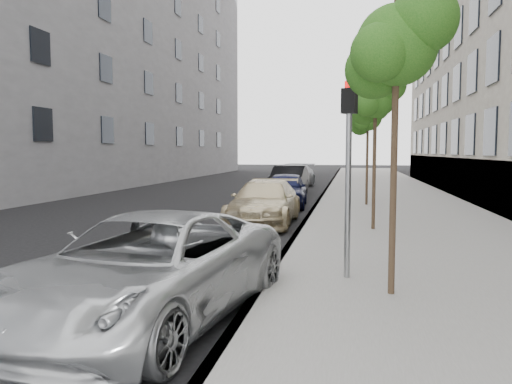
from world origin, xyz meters
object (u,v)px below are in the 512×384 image
(tree_far, at_px, (369,117))
(suv, at_px, (265,202))
(tree_mid, at_px, (377,98))
(sedan_rear, at_px, (293,176))
(sedan_blue, at_px, (285,189))
(sedan_black, at_px, (289,180))
(signal_pole, at_px, (349,157))
(minivan, at_px, (149,268))
(tree_near, at_px, (398,46))

(tree_far, bearing_deg, suv, -122.21)
(tree_mid, xyz_separation_m, sedan_rear, (-4.31, 17.38, -3.00))
(sedan_blue, distance_m, sedan_black, 5.51)
(signal_pole, bearing_deg, sedan_black, 118.76)
(signal_pole, distance_m, minivan, 3.81)
(signal_pole, distance_m, suv, 7.48)
(minivan, relative_size, suv, 1.09)
(signal_pole, relative_size, sedan_rear, 0.63)
(sedan_black, bearing_deg, tree_far, -52.51)
(tree_far, xyz_separation_m, suv, (-3.33, -5.28, -2.98))
(tree_far, xyz_separation_m, sedan_blue, (-3.33, -0.19, -2.96))
(sedan_black, bearing_deg, sedan_rear, 96.04)
(tree_near, distance_m, minivan, 4.78)
(minivan, bearing_deg, sedan_black, 100.40)
(tree_near, relative_size, sedan_rear, 0.85)
(sedan_blue, relative_size, sedan_rear, 0.80)
(signal_pole, bearing_deg, tree_near, -33.07)
(tree_far, bearing_deg, sedan_blue, -176.76)
(tree_mid, relative_size, sedan_black, 0.93)
(tree_near, relative_size, tree_mid, 1.02)
(tree_far, distance_m, sedan_rear, 12.06)
(tree_mid, xyz_separation_m, suv, (-3.33, 1.22, -3.08))
(sedan_black, bearing_deg, tree_mid, -70.49)
(suv, distance_m, sedan_black, 10.59)
(tree_far, bearing_deg, tree_mid, -90.00)
(sedan_blue, bearing_deg, tree_near, -78.78)
(signal_pole, xyz_separation_m, sedan_rear, (-3.61, 23.00, -1.45))
(signal_pole, relative_size, suv, 0.70)
(tree_far, bearing_deg, minivan, -102.97)
(tree_far, relative_size, sedan_black, 0.91)
(minivan, bearing_deg, sedan_blue, 98.86)
(tree_mid, height_order, signal_pole, tree_mid)
(sedan_blue, bearing_deg, sedan_rear, 91.75)
(sedan_rear, bearing_deg, sedan_blue, -77.14)
(sedan_rear, bearing_deg, minivan, -80.00)
(minivan, height_order, sedan_black, sedan_black)
(sedan_blue, bearing_deg, minivan, -93.33)
(suv, xyz_separation_m, sedan_black, (-0.53, 10.57, 0.08))
(sedan_rear, bearing_deg, suv, -78.74)
(tree_near, bearing_deg, sedan_rear, 100.24)
(tree_near, distance_m, sedan_rear, 24.46)
(minivan, bearing_deg, tree_mid, 76.14)
(tree_near, xyz_separation_m, signal_pole, (-0.70, 0.88, -1.63))
(minivan, xyz_separation_m, sedan_black, (-0.53, 19.74, 0.05))
(suv, bearing_deg, minivan, -90.03)
(minivan, distance_m, suv, 9.17)
(tree_near, height_order, sedan_black, tree_near)
(signal_pole, relative_size, sedan_blue, 0.79)
(tree_far, xyz_separation_m, minivan, (-3.33, -14.45, -2.95))
(tree_far, height_order, signal_pole, tree_far)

